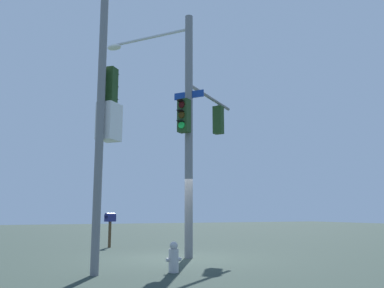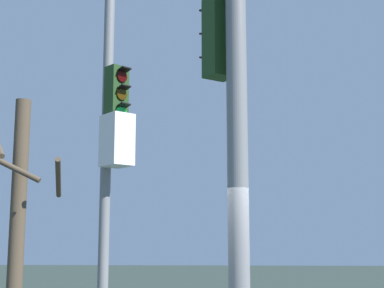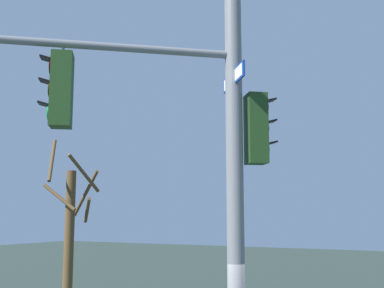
% 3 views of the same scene
% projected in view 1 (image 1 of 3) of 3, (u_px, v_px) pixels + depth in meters
% --- Properties ---
extents(ground_plane, '(80.00, 80.00, 0.00)m').
position_uv_depth(ground_plane, '(178.00, 259.00, 12.71)').
color(ground_plane, '#2A3731').
extents(main_signal_pole_assembly, '(5.27, 3.31, 8.19)m').
position_uv_depth(main_signal_pole_assembly, '(189.00, 118.00, 14.06)').
color(main_signal_pole_assembly, slate).
rests_on(main_signal_pole_assembly, ground).
extents(secondary_pole_assembly, '(0.73, 0.70, 7.55)m').
position_uv_depth(secondary_pole_assembly, '(105.00, 112.00, 10.12)').
color(secondary_pole_assembly, slate).
rests_on(secondary_pole_assembly, ground).
extents(fire_hydrant, '(0.38, 0.24, 0.73)m').
position_uv_depth(fire_hydrant, '(174.00, 258.00, 9.83)').
color(fire_hydrant, '#B2B2B7').
rests_on(fire_hydrant, ground).
extents(mailbox, '(0.50, 0.41, 1.41)m').
position_uv_depth(mailbox, '(110.00, 220.00, 16.89)').
color(mailbox, '#4C3823').
rests_on(mailbox, ground).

